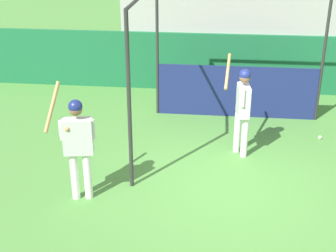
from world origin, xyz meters
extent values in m
plane|color=#477F38|center=(0.00, 0.00, 0.00)|extent=(60.00, 60.00, 0.00)
cube|color=#196038|center=(0.00, 5.22, 0.79)|extent=(24.00, 0.12, 1.58)
cube|color=#9E9E99|center=(0.00, 6.88, 1.62)|extent=(5.95, 3.20, 3.23)
cube|color=#1E6B3D|center=(-2.20, 5.68, 1.63)|extent=(0.45, 0.40, 0.10)
cube|color=#1E6B3D|center=(-2.20, 5.86, 1.86)|extent=(0.45, 0.06, 0.40)
cube|color=#1E6B3D|center=(-1.65, 5.68, 1.63)|extent=(0.45, 0.40, 0.10)
cube|color=#1E6B3D|center=(-1.65, 5.86, 1.86)|extent=(0.45, 0.06, 0.40)
cube|color=#1E6B3D|center=(-1.10, 5.68, 1.63)|extent=(0.45, 0.40, 0.10)
cube|color=#1E6B3D|center=(-1.10, 5.86, 1.86)|extent=(0.45, 0.06, 0.40)
cube|color=#1E6B3D|center=(-0.55, 5.68, 1.63)|extent=(0.45, 0.40, 0.10)
cube|color=#1E6B3D|center=(-0.55, 5.86, 1.86)|extent=(0.45, 0.06, 0.40)
cube|color=#1E6B3D|center=(0.00, 5.68, 1.63)|extent=(0.45, 0.40, 0.10)
cube|color=#1E6B3D|center=(0.00, 5.86, 1.86)|extent=(0.45, 0.06, 0.40)
cube|color=#1E6B3D|center=(0.55, 5.68, 1.63)|extent=(0.45, 0.40, 0.10)
cube|color=#1E6B3D|center=(0.55, 5.86, 1.86)|extent=(0.45, 0.06, 0.40)
cube|color=#1E6B3D|center=(1.10, 5.68, 1.63)|extent=(0.45, 0.40, 0.10)
cube|color=#1E6B3D|center=(1.10, 5.86, 1.86)|extent=(0.45, 0.06, 0.40)
cube|color=#1E6B3D|center=(1.65, 5.68, 1.63)|extent=(0.45, 0.40, 0.10)
cube|color=#1E6B3D|center=(1.65, 5.86, 1.86)|extent=(0.45, 0.06, 0.40)
cube|color=#1E6B3D|center=(2.20, 5.68, 1.63)|extent=(0.45, 0.40, 0.10)
cube|color=#1E6B3D|center=(2.20, 5.86, 1.86)|extent=(0.45, 0.06, 0.40)
cube|color=#1E6B3D|center=(-2.20, 6.48, 2.03)|extent=(0.45, 0.40, 0.10)
cube|color=#1E6B3D|center=(-1.65, 6.48, 2.03)|extent=(0.45, 0.40, 0.10)
cube|color=#1E6B3D|center=(-1.10, 6.48, 2.03)|extent=(0.45, 0.40, 0.10)
cube|color=#1E6B3D|center=(-0.55, 6.48, 2.03)|extent=(0.45, 0.40, 0.10)
cube|color=#1E6B3D|center=(0.00, 6.48, 2.03)|extent=(0.45, 0.40, 0.10)
cube|color=#1E6B3D|center=(0.00, 6.66, 2.26)|extent=(0.45, 0.06, 0.40)
cube|color=#1E6B3D|center=(0.55, 6.48, 2.03)|extent=(0.45, 0.40, 0.10)
cube|color=#1E6B3D|center=(0.55, 6.66, 2.26)|extent=(0.45, 0.06, 0.40)
cube|color=#1E6B3D|center=(1.10, 6.48, 2.03)|extent=(0.45, 0.40, 0.10)
cube|color=#1E6B3D|center=(1.10, 6.66, 2.26)|extent=(0.45, 0.06, 0.40)
cube|color=#1E6B3D|center=(1.65, 6.48, 2.03)|extent=(0.45, 0.40, 0.10)
cube|color=#1E6B3D|center=(1.65, 6.66, 2.26)|extent=(0.45, 0.06, 0.40)
cube|color=#1E6B3D|center=(2.20, 6.48, 2.03)|extent=(0.45, 0.40, 0.10)
cube|color=#1E6B3D|center=(2.20, 6.66, 2.26)|extent=(0.45, 0.06, 0.40)
cylinder|color=#282828|center=(-1.72, -0.10, 1.55)|extent=(0.07, 0.07, 3.09)
cylinder|color=#282828|center=(-1.72, 3.37, 1.55)|extent=(0.07, 0.07, 3.09)
cylinder|color=#282828|center=(2.05, 3.37, 1.55)|extent=(0.07, 0.07, 3.09)
cube|color=navy|center=(0.16, 3.35, 0.62)|extent=(3.71, 0.03, 1.25)
cylinder|color=white|center=(0.29, 1.25, 0.43)|extent=(0.14, 0.14, 0.85)
cylinder|color=white|center=(0.15, 1.45, 0.43)|extent=(0.14, 0.14, 0.85)
cube|color=#B7B7B7|center=(0.22, 1.35, 1.15)|extent=(0.26, 0.49, 0.60)
sphere|color=brown|center=(0.22, 1.35, 1.62)|extent=(0.21, 0.21, 0.21)
sphere|color=navy|center=(0.22, 1.35, 1.67)|extent=(0.22, 0.22, 0.22)
cylinder|color=#B7B7B7|center=(0.20, 1.10, 1.29)|extent=(0.08, 0.08, 0.33)
cylinder|color=#B7B7B7|center=(0.16, 1.60, 1.29)|extent=(0.08, 0.08, 0.33)
cylinder|color=#AD7F4C|center=(-0.10, 1.60, 1.65)|extent=(0.12, 0.74, 0.54)
sphere|color=#AD7F4C|center=(0.25, 1.57, 1.41)|extent=(0.08, 0.08, 0.08)
cylinder|color=white|center=(-2.38, -0.57, 0.43)|extent=(0.15, 0.15, 0.85)
cylinder|color=white|center=(-2.59, -0.62, 0.43)|extent=(0.15, 0.15, 0.85)
cube|color=#B7B7B7|center=(-2.48, -0.60, 1.15)|extent=(0.51, 0.31, 0.60)
sphere|color=brown|center=(-2.48, -0.60, 1.62)|extent=(0.21, 0.21, 0.21)
sphere|color=navy|center=(-2.48, -0.60, 1.67)|extent=(0.22, 0.22, 0.22)
cylinder|color=#B7B7B7|center=(-2.23, -0.59, 1.29)|extent=(0.08, 0.08, 0.33)
cylinder|color=#B7B7B7|center=(-2.72, -0.68, 1.29)|extent=(0.08, 0.08, 0.33)
cylinder|color=#AD7F4C|center=(-2.84, -0.66, 1.67)|extent=(0.19, 0.52, 0.71)
sphere|color=#AD7F4C|center=(-2.61, -0.72, 1.33)|extent=(0.08, 0.08, 0.08)
sphere|color=white|center=(1.97, 2.26, 0.04)|extent=(0.07, 0.07, 0.07)
camera|label=1|loc=(-0.27, -7.20, 4.33)|focal=50.00mm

